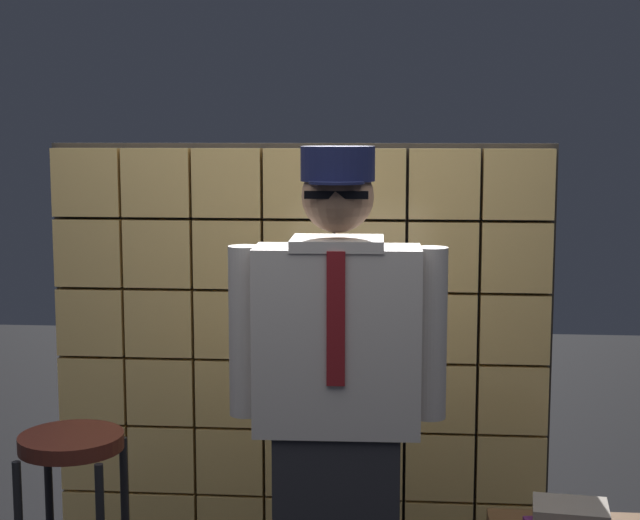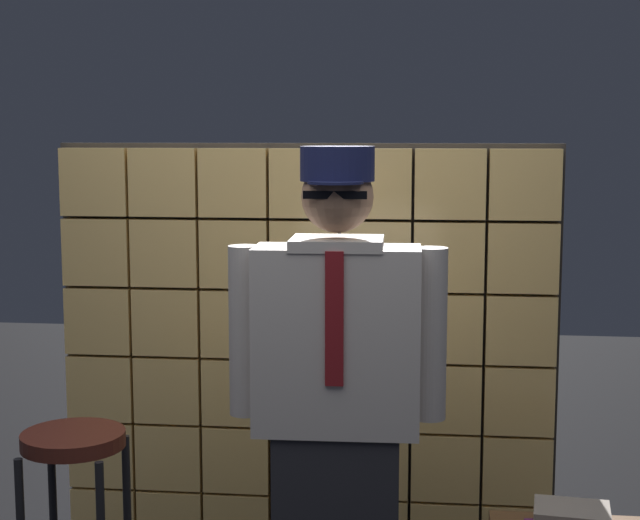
% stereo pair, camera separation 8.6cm
% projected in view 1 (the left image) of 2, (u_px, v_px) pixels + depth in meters
% --- Properties ---
extents(glass_block_wall, '(2.04, 0.10, 1.76)m').
position_uv_depth(glass_block_wall, '(300.00, 359.00, 3.98)').
color(glass_block_wall, '#F2C672').
rests_on(glass_block_wall, ground).
extents(standing_person, '(0.69, 0.29, 1.74)m').
position_uv_depth(standing_person, '(337.00, 409.00, 3.09)').
color(standing_person, '#28282D').
rests_on(standing_person, ground).
extents(bar_stool, '(0.34, 0.34, 0.80)m').
position_uv_depth(bar_stool, '(73.00, 495.00, 3.19)').
color(bar_stool, '#592319').
rests_on(bar_stool, ground).
extents(book_stack, '(0.27, 0.21, 0.10)m').
position_uv_depth(book_stack, '(568.00, 518.00, 3.14)').
color(book_stack, '#591E66').
rests_on(book_stack, side_table).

